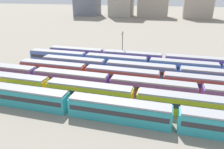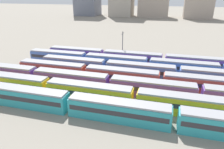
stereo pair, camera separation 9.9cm
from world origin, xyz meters
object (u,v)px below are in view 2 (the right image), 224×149
train_track_4 (140,70)px  catenary_pole_1 (123,44)px  train_track_1 (89,92)px  train_track_2 (199,94)px  train_track_3 (161,80)px  train_track_5 (221,71)px

train_track_4 → catenary_pole_1: (-7.77, 13.23, 3.33)m
train_track_1 → train_track_2: (21.72, 5.20, 0.00)m
train_track_2 → train_track_4: 17.09m
train_track_2 → catenary_pole_1: 32.01m
train_track_3 → train_track_5: size_ratio=0.66×
train_track_5 → train_track_4: bearing=-165.7°
train_track_1 → train_track_4: same height
train_track_2 → train_track_4: (-13.56, 10.40, -0.00)m
train_track_3 → catenary_pole_1: catenary_pole_1 is taller
train_track_3 → train_track_1: bearing=-143.2°
train_track_1 → train_track_2: size_ratio=0.50×
train_track_2 → train_track_5: size_ratio=1.00×
catenary_pole_1 → train_track_4: bearing=-59.6°
train_track_1 → catenary_pole_1: 29.02m
train_track_2 → train_track_3: same height
train_track_4 → catenary_pole_1: 15.70m
train_track_1 → train_track_3: size_ratio=0.75×
train_track_5 → train_track_1: bearing=-144.0°
train_track_2 → train_track_3: bearing=146.4°
catenary_pole_1 → train_track_2: bearing=-47.9°
train_track_3 → train_track_4: size_ratio=1.34×
train_track_1 → train_track_3: bearing=36.8°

